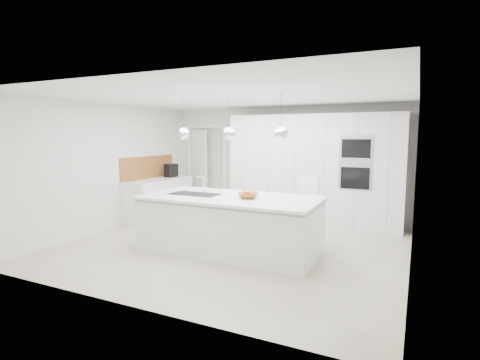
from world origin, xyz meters
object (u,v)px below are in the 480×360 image
at_px(bar_stool_right, 306,212).
at_px(island_base, 230,226).
at_px(espresso_machine, 171,170).
at_px(fruit_bowl, 248,196).
at_px(bar_stool_left, 276,211).

bearing_deg(bar_stool_right, island_base, -121.96).
relative_size(espresso_machine, bar_stool_right, 0.27).
xyz_separation_m(fruit_bowl, espresso_machine, (-2.85, 1.93, 0.11)).
height_order(espresso_machine, bar_stool_right, espresso_machine).
bearing_deg(bar_stool_right, espresso_machine, 179.13).
bearing_deg(fruit_bowl, island_base, -177.72).
relative_size(fruit_bowl, espresso_machine, 1.06).
relative_size(espresso_machine, bar_stool_left, 0.30).
distance_m(espresso_machine, bar_stool_left, 3.14).
bearing_deg(espresso_machine, bar_stool_right, -5.10).
height_order(island_base, espresso_machine, espresso_machine).
distance_m(espresso_machine, bar_stool_right, 3.70).
height_order(fruit_bowl, bar_stool_left, bar_stool_left).
distance_m(fruit_bowl, bar_stool_left, 1.08).
height_order(bar_stool_left, bar_stool_right, bar_stool_right).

